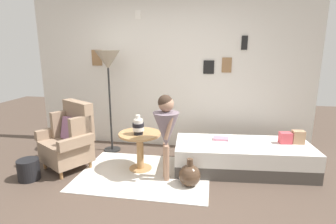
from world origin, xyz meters
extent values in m
plane|color=#4C3D33|center=(0.00, 0.00, 0.00)|extent=(12.00, 12.00, 0.00)
cube|color=silver|center=(0.00, 1.95, 1.30)|extent=(4.80, 0.10, 2.60)
cube|color=black|center=(0.67, 1.90, 1.41)|extent=(0.18, 0.02, 0.22)
cube|color=gray|center=(0.67, 1.89, 1.41)|extent=(0.14, 0.01, 0.17)
cube|color=olive|center=(0.96, 1.90, 1.45)|extent=(0.16, 0.02, 0.24)
cube|color=beige|center=(0.96, 1.89, 1.45)|extent=(0.12, 0.01, 0.19)
cube|color=white|center=(-0.52, 1.90, 2.26)|extent=(0.09, 0.02, 0.14)
cube|color=slate|center=(-0.52, 1.89, 2.26)|extent=(0.07, 0.01, 0.11)
cube|color=olive|center=(-1.29, 1.90, 1.56)|extent=(0.18, 0.02, 0.27)
cube|color=#A7A79B|center=(-1.29, 1.89, 1.56)|extent=(0.14, 0.01, 0.21)
cube|color=black|center=(1.22, 1.90, 1.80)|extent=(0.09, 0.02, 0.22)
cube|color=gray|center=(1.22, 1.89, 1.80)|extent=(0.07, 0.01, 0.17)
cube|color=silver|center=(-0.14, 0.70, 0.01)|extent=(1.80, 1.31, 0.01)
cylinder|color=#9E7042|center=(-1.62, 0.63, 0.06)|extent=(0.04, 0.04, 0.12)
cylinder|color=#9E7042|center=(-1.21, 0.38, 0.06)|extent=(0.04, 0.04, 0.12)
cylinder|color=#9E7042|center=(-1.39, 1.01, 0.06)|extent=(0.04, 0.04, 0.12)
cylinder|color=#9E7042|center=(-0.98, 0.76, 0.06)|extent=(0.04, 0.04, 0.12)
cube|color=#8C725B|center=(-1.30, 0.69, 0.27)|extent=(0.80, 0.79, 0.30)
cube|color=#8C725B|center=(-1.18, 0.89, 0.70)|extent=(0.58, 0.43, 0.55)
cube|color=#8C725B|center=(-1.47, 0.91, 0.61)|extent=(0.23, 0.30, 0.39)
cube|color=#8C725B|center=(-1.03, 0.64, 0.61)|extent=(0.23, 0.30, 0.39)
cube|color=#8C725B|center=(-1.59, 0.85, 0.49)|extent=(0.34, 0.48, 0.14)
cube|color=#8C725B|center=(-1.03, 0.50, 0.49)|extent=(0.34, 0.48, 0.14)
cube|color=gray|center=(-1.25, 0.78, 0.58)|extent=(0.39, 0.33, 0.33)
cube|color=#4C4742|center=(1.21, 1.09, 0.09)|extent=(1.96, 0.95, 0.18)
cube|color=white|center=(1.21, 1.09, 0.29)|extent=(1.96, 0.95, 0.22)
cube|color=tan|center=(1.97, 1.22, 0.49)|extent=(0.17, 0.13, 0.19)
cube|color=#D64C56|center=(1.80, 1.20, 0.48)|extent=(0.18, 0.14, 0.16)
cylinder|color=tan|center=(-0.24, 0.85, 0.01)|extent=(0.33, 0.33, 0.02)
cylinder|color=tan|center=(-0.24, 0.85, 0.27)|extent=(0.10, 0.10, 0.50)
cylinder|color=tan|center=(-0.24, 0.85, 0.54)|extent=(0.60, 0.60, 0.03)
cylinder|color=black|center=(-0.24, 0.79, 0.58)|extent=(0.13, 0.13, 0.05)
cylinder|color=white|center=(-0.24, 0.79, 0.63)|extent=(0.16, 0.16, 0.05)
cylinder|color=black|center=(-0.24, 0.79, 0.69)|extent=(0.16, 0.16, 0.05)
cylinder|color=white|center=(-0.24, 0.79, 0.74)|extent=(0.13, 0.13, 0.05)
cylinder|color=white|center=(-0.24, 0.79, 0.80)|extent=(0.06, 0.06, 0.06)
cylinder|color=black|center=(-0.92, 1.49, 0.01)|extent=(0.28, 0.28, 0.02)
cylinder|color=black|center=(-0.92, 1.49, 0.82)|extent=(0.03, 0.03, 1.59)
cone|color=#9E937F|center=(-0.92, 1.49, 1.54)|extent=(0.40, 0.40, 0.30)
cylinder|color=#A37A60|center=(0.20, 0.57, 0.25)|extent=(0.07, 0.07, 0.49)
cylinder|color=#A37A60|center=(0.17, 0.67, 0.25)|extent=(0.07, 0.07, 0.49)
cone|color=slate|center=(0.18, 0.62, 0.69)|extent=(0.34, 0.34, 0.47)
cylinder|color=slate|center=(0.18, 0.62, 0.85)|extent=(0.17, 0.17, 0.18)
cylinder|color=#A37A60|center=(0.24, 0.51, 0.76)|extent=(0.14, 0.09, 0.31)
cylinder|color=#A37A60|center=(0.17, 0.74, 0.76)|extent=(0.14, 0.09, 0.31)
sphere|color=#A37A60|center=(0.18, 0.62, 1.03)|extent=(0.20, 0.20, 0.20)
sphere|color=#38281E|center=(0.17, 0.61, 1.06)|extent=(0.19, 0.19, 0.19)
cube|color=#C37E97|center=(0.90, 1.20, 0.42)|extent=(0.22, 0.16, 0.03)
sphere|color=#473323|center=(0.51, 0.50, 0.14)|extent=(0.28, 0.28, 0.28)
cylinder|color=#473323|center=(0.51, 0.50, 0.32)|extent=(0.08, 0.08, 0.09)
cylinder|color=black|center=(-1.63, 0.30, 0.14)|extent=(0.28, 0.28, 0.28)
camera|label=1|loc=(0.76, -2.61, 1.72)|focal=28.40mm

